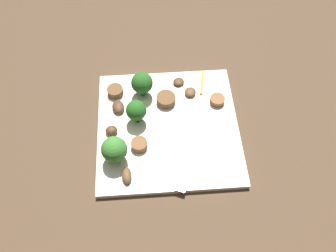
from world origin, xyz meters
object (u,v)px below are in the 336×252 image
object	(u,v)px
sausage_slice_2	(115,91)
mushroom_2	(118,107)
mushroom_1	(179,82)
sausage_slice_1	(164,100)
broccoli_floret_2	(142,83)
plate	(168,128)
sausage_slice_0	(139,145)
mushroom_0	(190,92)
broccoli_floret_0	(136,111)
broccoli_floret_1	(114,150)
mushroom_3	(111,130)
fork	(192,152)
sausage_slice_3	(217,100)
mushroom_4	(127,175)
pepper_strip_0	(202,83)

from	to	relation	value
sausage_slice_2	mushroom_2	size ratio (longest dim) A/B	1.00
mushroom_1	mushroom_2	world-z (taller)	mushroom_2
sausage_slice_1	broccoli_floret_2	bearing A→B (deg)	-118.82
plate	sausage_slice_0	size ratio (longest dim) A/B	8.85
mushroom_0	broccoli_floret_0	bearing A→B (deg)	-62.10
mushroom_1	broccoli_floret_0	bearing A→B (deg)	-45.35
broccoli_floret_1	mushroom_3	bearing A→B (deg)	-170.66
fork	broccoli_floret_2	distance (m)	0.16
broccoli_floret_1	mushroom_3	xyz separation A→B (m)	(-0.05, -0.01, -0.03)
broccoli_floret_1	sausage_slice_0	distance (m)	0.05
plate	sausage_slice_2	bearing A→B (deg)	-130.47
broccoli_floret_0	sausage_slice_3	distance (m)	0.15
broccoli_floret_2	sausage_slice_3	bearing A→B (deg)	78.24
plate	fork	xyz separation A→B (m)	(0.06, 0.04, 0.01)
mushroom_3	mushroom_4	world-z (taller)	mushroom_3
mushroom_0	mushroom_4	world-z (taller)	mushroom_4
sausage_slice_3	mushroom_3	xyz separation A→B (m)	(0.05, -0.19, 0.00)
mushroom_0	mushroom_2	distance (m)	0.14
sausage_slice_2	mushroom_1	xyz separation A→B (m)	(-0.02, 0.12, -0.00)
sausage_slice_3	mushroom_3	distance (m)	0.20
sausage_slice_1	mushroom_4	size ratio (longest dim) A/B	1.16
pepper_strip_0	mushroom_2	bearing A→B (deg)	-73.12
sausage_slice_1	mushroom_0	size ratio (longest dim) A/B	1.53
plate	mushroom_0	size ratio (longest dim) A/B	10.92
sausage_slice_3	pepper_strip_0	bearing A→B (deg)	-153.72
sausage_slice_2	sausage_slice_0	bearing A→B (deg)	19.39
broccoli_floret_1	pepper_strip_0	world-z (taller)	broccoli_floret_1
sausage_slice_0	mushroom_1	size ratio (longest dim) A/B	1.34
sausage_slice_2	mushroom_1	bearing A→B (deg)	97.82
plate	pepper_strip_0	distance (m)	0.12
plate	broccoli_floret_1	distance (m)	0.11
broccoli_floret_2	mushroom_0	size ratio (longest dim) A/B	2.31
broccoli_floret_1	sausage_slice_2	xyz separation A→B (m)	(-0.14, -0.00, -0.02)
sausage_slice_0	sausage_slice_2	xyz separation A→B (m)	(-0.12, -0.04, 0.00)
broccoli_floret_0	pepper_strip_0	bearing A→B (deg)	121.17
broccoli_floret_2	pepper_strip_0	distance (m)	0.12
fork	sausage_slice_0	distance (m)	0.09
broccoli_floret_0	mushroom_3	world-z (taller)	broccoli_floret_0
broccoli_floret_0	mushroom_3	distance (m)	0.06
fork	sausage_slice_3	xyz separation A→B (m)	(-0.10, 0.06, 0.00)
pepper_strip_0	sausage_slice_0	bearing A→B (deg)	-43.43
sausage_slice_3	mushroom_4	distance (m)	0.22
fork	mushroom_0	bearing A→B (deg)	-162.17
broccoli_floret_0	broccoli_floret_2	bearing A→B (deg)	168.48
fork	pepper_strip_0	bearing A→B (deg)	-170.99
fork	sausage_slice_1	world-z (taller)	sausage_slice_1
fork	mushroom_3	world-z (taller)	mushroom_3
broccoli_floret_2	sausage_slice_0	bearing A→B (deg)	-4.95
broccoli_floret_0	broccoli_floret_1	world-z (taller)	broccoli_floret_1
sausage_slice_1	fork	bearing A→B (deg)	20.56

